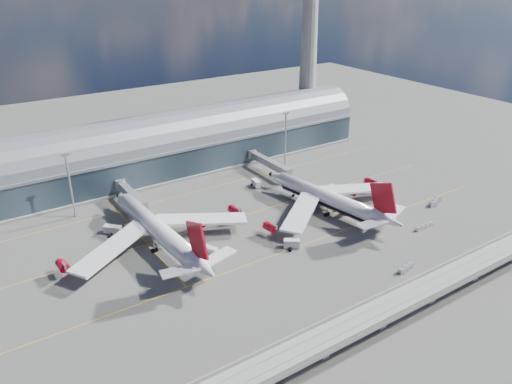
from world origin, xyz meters
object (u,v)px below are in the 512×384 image
floodlight_mast_right (286,137)px  service_truck_4 (256,183)px  floodlight_mast_left (70,184)px  service_truck_2 (349,209)px  service_truck_0 (209,250)px  cargo_train_2 (435,201)px  airliner_right (328,199)px  control_tower (309,41)px  cargo_train_0 (406,268)px  airliner_left (159,231)px  cargo_train_1 (425,226)px  service_truck_3 (334,190)px  service_truck_1 (292,244)px  service_truck_5 (113,230)px

floodlight_mast_right → service_truck_4: floodlight_mast_right is taller
floodlight_mast_left → service_truck_2: floodlight_mast_left is taller
service_truck_0 → cargo_train_2: 95.89m
floodlight_mast_right → airliner_right: (-16.44, -50.13, -8.23)m
control_tower → cargo_train_0: 145.55m
airliner_left → cargo_train_1: bearing=-28.3°
floodlight_mast_right → cargo_train_2: floodlight_mast_right is taller
control_tower → service_truck_3: (-38.21, -66.84, -50.08)m
airliner_left → cargo_train_2: 110.40m
service_truck_2 → service_truck_4: service_truck_4 is taller
service_truck_3 → service_truck_0: bearing=-156.2°
service_truck_1 → service_truck_5: bearing=82.2°
service_truck_1 → cargo_train_0: (21.75, -31.06, -0.72)m
cargo_train_2 → service_truck_2: bearing=88.0°
service_truck_2 → service_truck_4: size_ratio=1.36×
service_truck_0 → floodlight_mast_right: bearing=11.6°
floodlight_mast_left → service_truck_1: floodlight_mast_left is taller
floodlight_mast_right → service_truck_2: (-10.01, -55.55, -12.28)m
floodlight_mast_right → service_truck_0: size_ratio=4.01×
service_truck_0 → cargo_train_2: service_truck_0 is taller
airliner_right → service_truck_1: bearing=-162.3°
service_truck_4 → cargo_train_0: 80.63m
service_truck_5 → service_truck_3: bearing=-54.1°
service_truck_1 → service_truck_4: size_ratio=1.05×
service_truck_4 → cargo_train_1: service_truck_4 is taller
floodlight_mast_right → service_truck_0: floodlight_mast_right is taller
airliner_left → cargo_train_1: size_ratio=7.99×
airliner_left → service_truck_4: (55.40, 24.22, -4.63)m
airliner_left → airliner_right: size_ratio=1.08×
airliner_left → service_truck_1: bearing=-37.1°
floodlight_mast_right → service_truck_2: bearing=-100.2°
control_tower → cargo_train_2: (-10.79, -97.09, -50.65)m
service_truck_3 → service_truck_1: bearing=-136.0°
floodlight_mast_left → service_truck_1: size_ratio=4.44×
service_truck_0 → service_truck_5: (-22.29, 31.04, 0.26)m
floodlight_mast_right → airliner_right: floodlight_mast_right is taller
service_truck_4 → airliner_right: bearing=-66.4°
floodlight_mast_left → cargo_train_2: floodlight_mast_left is taller
airliner_left → cargo_train_2: size_ratio=8.30×
floodlight_mast_left → service_truck_0: bearing=-60.1°
airliner_left → cargo_train_0: airliner_left is taller
floodlight_mast_left → cargo_train_1: floodlight_mast_left is taller
service_truck_0 → cargo_train_0: (46.95, -43.39, -0.47)m
service_truck_5 → cargo_train_1: (96.44, -59.38, -0.80)m
airliner_right → service_truck_5: 81.50m
floodlight_mast_right → cargo_train_1: (4.01, -80.31, -12.86)m
control_tower → cargo_train_0: bearing=-115.3°
service_truck_0 → service_truck_3: 68.21m
floodlight_mast_left → cargo_train_2: size_ratio=3.02×
service_truck_5 → cargo_train_1: service_truck_5 is taller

